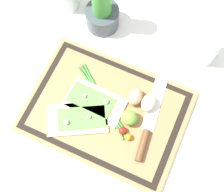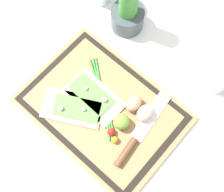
% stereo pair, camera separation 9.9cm
% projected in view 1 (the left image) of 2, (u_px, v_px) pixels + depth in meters
% --- Properties ---
extents(ground_plane, '(6.00, 6.00, 0.00)m').
position_uv_depth(ground_plane, '(106.00, 111.00, 1.01)').
color(ground_plane, white).
extents(cutting_board, '(0.50, 0.36, 0.02)m').
position_uv_depth(cutting_board, '(106.00, 111.00, 1.00)').
color(cutting_board, '#997047').
rests_on(cutting_board, ground_plane).
extents(pizza_slice_near, '(0.22, 0.18, 0.02)m').
position_uv_depth(pizza_slice_near, '(78.00, 119.00, 0.98)').
color(pizza_slice_near, beige).
rests_on(pizza_slice_near, cutting_board).
extents(pizza_slice_far, '(0.19, 0.11, 0.02)m').
position_uv_depth(pizza_slice_far, '(94.00, 101.00, 1.00)').
color(pizza_slice_far, beige).
rests_on(pizza_slice_far, cutting_board).
extents(knife, '(0.06, 0.28, 0.02)m').
position_uv_depth(knife, '(146.00, 132.00, 0.96)').
color(knife, silver).
rests_on(knife, cutting_board).
extents(egg_brown, '(0.04, 0.06, 0.04)m').
position_uv_depth(egg_brown, '(135.00, 97.00, 0.98)').
color(egg_brown, tan).
rests_on(egg_brown, cutting_board).
extents(egg_pink, '(0.04, 0.06, 0.04)m').
position_uv_depth(egg_pink, '(148.00, 103.00, 0.98)').
color(egg_pink, beige).
rests_on(egg_pink, cutting_board).
extents(lime, '(0.05, 0.05, 0.05)m').
position_uv_depth(lime, '(129.00, 117.00, 0.96)').
color(lime, '#70A838').
rests_on(lime, cutting_board).
extents(cherry_tomato_red, '(0.02, 0.02, 0.02)m').
position_uv_depth(cherry_tomato_red, '(122.00, 131.00, 0.96)').
color(cherry_tomato_red, red).
rests_on(cherry_tomato_red, cutting_board).
extents(cherry_tomato_yellow, '(0.02, 0.02, 0.02)m').
position_uv_depth(cherry_tomato_yellow, '(128.00, 137.00, 0.95)').
color(cherry_tomato_yellow, orange).
rests_on(cherry_tomato_yellow, cutting_board).
extents(scallion_bunch, '(0.25, 0.18, 0.01)m').
position_uv_depth(scallion_bunch, '(103.00, 100.00, 1.00)').
color(scallion_bunch, '#388433').
rests_on(scallion_bunch, cutting_board).
extents(herb_pot, '(0.12, 0.12, 0.23)m').
position_uv_depth(herb_pot, '(102.00, 10.00, 1.04)').
color(herb_pot, '#3D474C').
rests_on(herb_pot, ground_plane).
extents(sauce_jar, '(0.08, 0.08, 0.11)m').
position_uv_depth(sauce_jar, '(206.00, 49.00, 1.03)').
color(sauce_jar, silver).
rests_on(sauce_jar, ground_plane).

